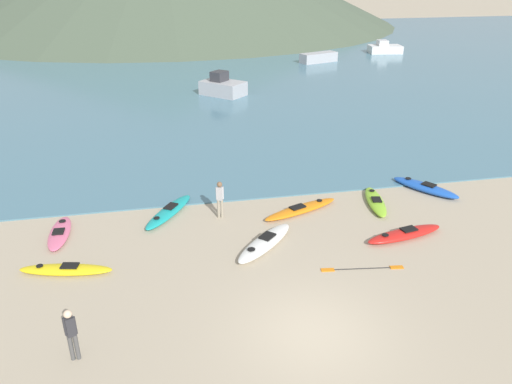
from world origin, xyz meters
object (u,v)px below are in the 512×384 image
Objects in this scene: moored_boat_2 at (223,87)px; loose_paddle at (362,269)px; person_near_waterline at (220,197)px; moored_boat_3 at (385,48)px; kayak_on_sand_4 at (265,242)px; moored_boat_4 at (258,37)px; kayak_on_sand_0 at (405,234)px; kayak_on_sand_2 at (425,187)px; kayak_on_sand_1 at (66,270)px; kayak_on_sand_5 at (169,211)px; kayak_on_sand_6 at (376,201)px; kayak_on_sand_7 at (60,233)px; kayak_on_sand_3 at (301,209)px; moored_boat_1 at (319,57)px; person_near_foreground at (71,332)px.

moored_boat_2 is 1.33× the size of loose_paddle.
person_near_waterline is 42.77m from moored_boat_3.
kayak_on_sand_4 is 51.81m from moored_boat_4.
kayak_on_sand_0 is 2.87m from loose_paddle.
person_near_waterline is (-9.30, -0.70, 0.71)m from kayak_on_sand_2.
kayak_on_sand_5 is (3.50, 3.56, 0.01)m from kayak_on_sand_1.
kayak_on_sand_0 is at bearing -81.13° from moored_boat_2.
kayak_on_sand_7 is (-12.66, -0.17, -0.02)m from kayak_on_sand_6.
kayak_on_sand_3 is at bearing -3.06° from person_near_waterline.
kayak_on_sand_0 is at bearing -95.57° from moored_boat_4.
kayak_on_sand_6 is at bearing -103.74° from moored_boat_1.
kayak_on_sand_3 is at bearing 100.81° from loose_paddle.
moored_boat_2 is (-0.39, 20.16, 0.55)m from kayak_on_sand_3.
moored_boat_1 is (14.36, 31.73, -0.35)m from person_near_waterline.
kayak_on_sand_2 is 8.68m from kayak_on_sand_4.
kayak_on_sand_7 is at bearing -167.02° from kayak_on_sand_5.
kayak_on_sand_4 is 0.78× the size of moored_boat_2.
kayak_on_sand_3 is at bearing -119.24° from moored_boat_3.
moored_boat_1 is (7.88, 34.70, 0.38)m from kayak_on_sand_0.
kayak_on_sand_6 is 32.81m from moored_boat_1.
kayak_on_sand_5 is 0.75× the size of moored_boat_1.
kayak_on_sand_7 is at bearing -129.27° from moored_boat_3.
kayak_on_sand_4 is 1.86× the size of person_near_foreground.
kayak_on_sand_4 reaches higher than kayak_on_sand_5.
kayak_on_sand_1 is at bearing -108.36° from moored_boat_4.
person_near_foreground reaches higher than kayak_on_sand_5.
person_near_waterline is at bearing 176.94° from kayak_on_sand_3.
kayak_on_sand_0 is 0.87× the size of moored_boat_3.
kayak_on_sand_7 is at bearing 162.89° from kayak_on_sand_4.
kayak_on_sand_3 is at bearing 138.81° from kayak_on_sand_0.
kayak_on_sand_6 reaches higher than kayak_on_sand_1.
person_near_foreground is at bearing -116.17° from moored_boat_1.
kayak_on_sand_4 is at bearing -94.14° from moored_boat_2.
kayak_on_sand_0 is 1.18× the size of loose_paddle.
kayak_on_sand_2 is 0.82× the size of moored_boat_2.
moored_boat_4 is (16.98, 51.15, 0.35)m from kayak_on_sand_1.
moored_boat_1 is (13.10, 34.30, 0.37)m from kayak_on_sand_4.
kayak_on_sand_4 is (6.77, 0.36, 0.03)m from kayak_on_sand_1.
person_near_foreground is (-14.02, -7.77, 0.70)m from kayak_on_sand_2.
kayak_on_sand_0 is 1.05× the size of kayak_on_sand_1.
kayak_on_sand_3 is at bearing -109.14° from moored_boat_1.
kayak_on_sand_5 is 8.20m from person_near_foreground.
kayak_on_sand_2 is 16.04m from person_near_foreground.
moored_boat_1 reaches higher than kayak_on_sand_0.
kayak_on_sand_2 is 0.79× the size of moored_boat_3.
kayak_on_sand_0 reaches higher than kayak_on_sand_6.
person_near_waterline is 49.57m from moored_boat_4.
loose_paddle is at bearing -40.55° from kayak_on_sand_5.
kayak_on_sand_5 is at bearing 139.45° from loose_paddle.
kayak_on_sand_7 is at bearing 102.40° from kayak_on_sand_1.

